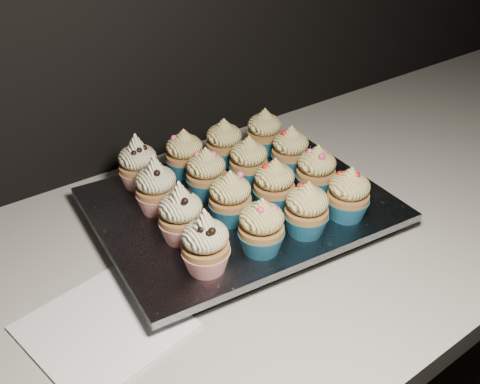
% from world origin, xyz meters
% --- Properties ---
extents(worktop, '(2.44, 0.64, 0.04)m').
position_xyz_m(worktop, '(0.00, 1.70, 0.88)').
color(worktop, silver).
rests_on(worktop, cabinet).
extents(napkin, '(0.20, 0.20, 0.00)m').
position_xyz_m(napkin, '(-0.20, 1.65, 0.90)').
color(napkin, white).
rests_on(napkin, worktop).
extents(baking_tray, '(0.43, 0.35, 0.02)m').
position_xyz_m(baking_tray, '(0.07, 1.74, 0.91)').
color(baking_tray, black).
rests_on(baking_tray, worktop).
extents(foil_lining, '(0.47, 0.39, 0.01)m').
position_xyz_m(foil_lining, '(0.07, 1.74, 0.93)').
color(foil_lining, silver).
rests_on(foil_lining, baking_tray).
extents(cupcake_0, '(0.06, 0.06, 0.10)m').
position_xyz_m(cupcake_0, '(-0.06, 1.64, 0.97)').
color(cupcake_0, red).
rests_on(cupcake_0, foil_lining).
extents(cupcake_1, '(0.06, 0.06, 0.08)m').
position_xyz_m(cupcake_1, '(0.02, 1.62, 0.97)').
color(cupcake_1, '#1B5F7F').
rests_on(cupcake_1, foil_lining).
extents(cupcake_2, '(0.06, 0.06, 0.08)m').
position_xyz_m(cupcake_2, '(0.10, 1.62, 0.97)').
color(cupcake_2, '#1B5F7F').
rests_on(cupcake_2, foil_lining).
extents(cupcake_3, '(0.06, 0.06, 0.08)m').
position_xyz_m(cupcake_3, '(0.17, 1.61, 0.97)').
color(cupcake_3, '#1B5F7F').
rests_on(cupcake_3, foil_lining).
extents(cupcake_4, '(0.06, 0.06, 0.10)m').
position_xyz_m(cupcake_4, '(-0.05, 1.71, 0.97)').
color(cupcake_4, red).
rests_on(cupcake_4, foil_lining).
extents(cupcake_5, '(0.06, 0.06, 0.08)m').
position_xyz_m(cupcake_5, '(0.03, 1.71, 0.97)').
color(cupcake_5, '#1B5F7F').
rests_on(cupcake_5, foil_lining).
extents(cupcake_6, '(0.06, 0.06, 0.08)m').
position_xyz_m(cupcake_6, '(0.10, 1.69, 0.97)').
color(cupcake_6, '#1B5F7F').
rests_on(cupcake_6, foil_lining).
extents(cupcake_7, '(0.06, 0.06, 0.08)m').
position_xyz_m(cupcake_7, '(0.18, 1.69, 0.97)').
color(cupcake_7, '#1B5F7F').
rests_on(cupcake_7, foil_lining).
extents(cupcake_8, '(0.06, 0.06, 0.10)m').
position_xyz_m(cupcake_8, '(-0.04, 1.79, 0.97)').
color(cupcake_8, red).
rests_on(cupcake_8, foil_lining).
extents(cupcake_9, '(0.06, 0.06, 0.08)m').
position_xyz_m(cupcake_9, '(0.04, 1.78, 0.97)').
color(cupcake_9, '#1B5F7F').
rests_on(cupcake_9, foil_lining).
extents(cupcake_10, '(0.06, 0.06, 0.08)m').
position_xyz_m(cupcake_10, '(0.12, 1.78, 0.97)').
color(cupcake_10, '#1B5F7F').
rests_on(cupcake_10, foil_lining).
extents(cupcake_11, '(0.06, 0.06, 0.08)m').
position_xyz_m(cupcake_11, '(0.20, 1.76, 0.97)').
color(cupcake_11, '#1B5F7F').
rests_on(cupcake_11, foil_lining).
extents(cupcake_12, '(0.06, 0.06, 0.10)m').
position_xyz_m(cupcake_12, '(-0.03, 1.87, 0.97)').
color(cupcake_12, red).
rests_on(cupcake_12, foil_lining).
extents(cupcake_13, '(0.06, 0.06, 0.08)m').
position_xyz_m(cupcake_13, '(0.05, 1.86, 0.97)').
color(cupcake_13, '#1B5F7F').
rests_on(cupcake_13, foil_lining).
extents(cupcake_14, '(0.06, 0.06, 0.08)m').
position_xyz_m(cupcake_14, '(0.12, 1.85, 0.97)').
color(cupcake_14, '#1B5F7F').
rests_on(cupcake_14, foil_lining).
extents(cupcake_15, '(0.06, 0.06, 0.08)m').
position_xyz_m(cupcake_15, '(0.20, 1.84, 0.97)').
color(cupcake_15, '#1B5F7F').
rests_on(cupcake_15, foil_lining).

